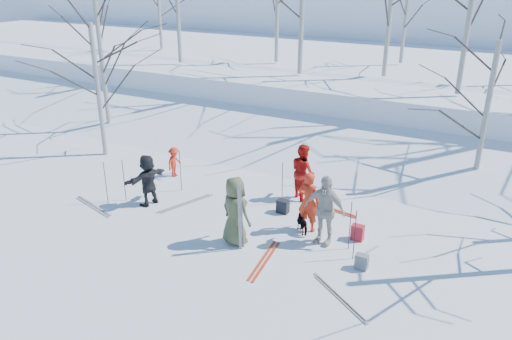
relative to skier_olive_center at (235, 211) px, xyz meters
The scene contains 35 objects.
ground 1.07m from the skier_olive_center, 137.99° to the left, with size 120.00×120.00×0.00m, color white.
snow_ramp 7.41m from the skier_olive_center, 93.12° to the left, with size 70.00×9.50×1.40m, color white.
snow_plateau 17.37m from the skier_olive_center, 91.33° to the left, with size 70.00×18.00×2.20m, color white.
far_hill 38.38m from the skier_olive_center, 90.60° to the left, with size 90.00×30.00×6.00m, color white.
skier_olive_center is the anchor object (origin of this frame).
skier_red_north 2.06m from the skier_olive_center, 47.93° to the left, with size 0.62×0.41×1.70m, color red.
skier_redor_behind 3.39m from the skier_olive_center, 82.80° to the left, with size 0.85×0.66×1.74m, color #B4120D.
skier_red_seated 5.00m from the skier_olive_center, 145.22° to the left, with size 0.67×0.39×1.04m, color red.
skier_cream_east 2.28m from the skier_olive_center, 28.61° to the left, with size 1.11×0.46×1.89m, color beige.
skier_grey_west 3.54m from the skier_olive_center, 168.13° to the left, with size 1.47×0.47×1.59m, color black.
dog 2.01m from the skier_olive_center, 45.70° to the left, with size 0.30×0.65×0.55m, color black.
upright_ski_left 0.41m from the skier_olive_center, 44.04° to the right, with size 0.07×0.02×1.90m, color silver.
upright_ski_right 0.35m from the skier_olive_center, 34.12° to the right, with size 0.07×0.02×1.90m, color silver.
ski_pair_a 3.45m from the skier_olive_center, 64.85° to the left, with size 1.90×0.54×0.02m, color #B23019, non-canonical shape.
ski_pair_b 1.47m from the skier_olive_center, 22.27° to the right, with size 0.44×1.91×0.02m, color #B23019, non-canonical shape.
ski_pair_c 4.94m from the skier_olive_center, behind, with size 1.88×0.71×0.02m, color silver, non-canonical shape.
ski_pair_d 3.44m from the skier_olive_center, 16.68° to the right, with size 1.67×1.25×0.02m, color silver, non-canonical shape.
ski_pair_e 2.94m from the skier_olive_center, 153.64° to the left, with size 0.84×1.85×0.02m, color silver, non-canonical shape.
ski_pole_a 3.04m from the skier_olive_center, 13.21° to the left, with size 0.02×0.02×1.34m, color black.
ski_pole_b 4.33m from the skier_olive_center, behind, with size 0.02×0.02×1.34m, color black.
ski_pole_c 4.64m from the skier_olive_center, behind, with size 0.02×0.02×1.34m, color black.
ski_pole_d 2.69m from the skier_olive_center, 88.73° to the left, with size 0.02×0.02×1.34m, color black.
ski_pole_e 3.76m from the skier_olive_center, 148.22° to the left, with size 0.02×0.02×1.34m, color black.
ski_pole_f 2.92m from the skier_olive_center, 22.03° to the left, with size 0.02×0.02×1.34m, color black.
backpack_red 3.29m from the skier_olive_center, 30.95° to the left, with size 0.32×0.22×0.42m, color #AA1A26.
backpack_grey 3.36m from the skier_olive_center, ahead, with size 0.30×0.20×0.38m, color slate.
backpack_dark 2.27m from the skier_olive_center, 80.76° to the left, with size 0.34×0.24×0.40m, color black.
birch_plateau_a 16.30m from the skier_olive_center, 88.94° to the left, with size 3.98×3.98×4.83m, color silver, non-canonical shape.
birch_plateau_g 11.87m from the skier_olive_center, 70.06° to the left, with size 5.07×5.07×6.38m, color silver, non-canonical shape.
birch_plateau_h 14.84m from the skier_olive_center, 112.06° to the left, with size 4.51×4.51×5.58m, color silver, non-canonical shape.
birch_plateau_i 19.44m from the skier_olive_center, 133.55° to the left, with size 4.18×4.18×5.11m, color silver, non-canonical shape.
birch_plateau_j 12.95m from the skier_olive_center, 88.07° to the left, with size 4.72×4.72×5.89m, color silver, non-canonical shape.
birch_edge_a 8.57m from the skier_olive_center, 156.83° to the left, with size 4.02×4.02×4.89m, color silver, non-canonical shape.
birch_edge_d 11.43m from the skier_olive_center, 149.95° to the left, with size 4.53×4.53×5.62m, color silver, non-canonical shape.
birch_edge_e 8.52m from the skier_olive_center, 52.99° to the left, with size 3.90×3.90×4.71m, color silver, non-canonical shape.
Camera 1 is at (6.26, -10.11, 6.72)m, focal length 35.00 mm.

